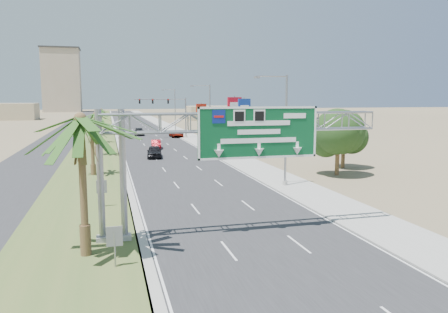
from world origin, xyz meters
TOP-DOWN VIEW (x-y plane):
  - ground at (0.00, 0.00)m, footprint 600.00×600.00m
  - road at (0.00, 110.00)m, footprint 12.00×300.00m
  - sidewalk_right at (8.50, 110.00)m, footprint 4.00×300.00m
  - median_grass at (-10.00, 110.00)m, footprint 7.00×300.00m
  - opposing_road at (-17.00, 110.00)m, footprint 8.00×300.00m
  - sign_gantry at (-1.06, 9.93)m, footprint 16.75×1.24m
  - palm_near at (-9.20, 8.00)m, footprint 5.70×5.70m
  - palm_row_b at (-9.50, 32.00)m, footprint 3.99×3.99m
  - palm_row_c at (-9.50, 48.00)m, footprint 3.99×3.99m
  - palm_row_d at (-9.50, 66.00)m, footprint 3.99×3.99m
  - palm_row_e at (-9.50, 85.00)m, footprint 3.99×3.99m
  - palm_row_f at (-9.50, 110.00)m, footprint 3.99×3.99m
  - streetlight_near at (7.30, 22.00)m, footprint 3.27×0.44m
  - streetlight_mid at (7.30, 52.00)m, footprint 3.27×0.44m
  - streetlight_far at (7.30, 88.00)m, footprint 3.27×0.44m
  - signal_mast at (5.17, 71.97)m, footprint 10.28×0.71m
  - store_building at (22.00, 66.00)m, footprint 18.00×10.00m
  - oak_near at (15.00, 26.00)m, footprint 4.50×4.50m
  - oak_far at (18.00, 30.00)m, footprint 3.50×3.50m
  - median_signback_a at (-7.80, 6.00)m, footprint 0.75×0.08m
  - median_signback_b at (-8.50, 18.00)m, footprint 0.75×0.08m
  - tower_distant at (-32.00, 250.00)m, footprint 20.00×16.00m
  - building_distant_left at (-45.00, 160.00)m, footprint 24.00×14.00m
  - building_distant_right at (30.00, 140.00)m, footprint 20.00×12.00m
  - car_left_lane at (-2.00, 44.15)m, footprint 2.36×4.91m
  - car_mid_lane at (-0.62, 54.83)m, footprint 1.74×4.25m
  - car_right_lane at (5.50, 73.76)m, footprint 2.51×5.12m
  - car_far at (-1.48, 80.08)m, footprint 2.23×5.14m
  - pole_sign_red_near at (11.16, 50.91)m, footprint 2.40×0.87m
  - pole_sign_blue at (11.89, 48.22)m, footprint 2.02×0.72m
  - pole_sign_red_far at (9.56, 68.21)m, footprint 2.16×1.07m

SIDE VIEW (x-z plane):
  - ground at x=0.00m, z-range 0.00..0.00m
  - road at x=0.00m, z-range 0.00..0.02m
  - opposing_road at x=-17.00m, z-range 0.00..0.02m
  - sidewalk_right at x=8.50m, z-range 0.00..0.10m
  - median_grass at x=-10.00m, z-range 0.00..0.12m
  - car_mid_lane at x=-0.62m, z-range 0.00..1.37m
  - car_right_lane at x=5.50m, z-range 0.00..1.40m
  - car_far at x=-1.48m, z-range 0.00..1.47m
  - car_left_lane at x=-2.00m, z-range 0.00..1.62m
  - median_signback_a at x=-7.80m, z-range 0.41..2.49m
  - median_signback_b at x=-8.50m, z-range 0.41..2.49m
  - store_building at x=22.00m, z-range 0.00..4.00m
  - building_distant_right at x=30.00m, z-range 0.00..5.00m
  - building_distant_left at x=-45.00m, z-range 0.00..6.00m
  - oak_far at x=18.00m, z-range 1.02..6.62m
  - palm_row_d at x=-9.50m, z-range 1.69..7.14m
  - oak_near at x=15.00m, z-range 1.13..7.93m
  - streetlight_near at x=7.30m, z-range -0.31..9.69m
  - streetlight_mid at x=7.30m, z-range -0.31..9.69m
  - streetlight_far at x=7.30m, z-range -0.31..9.69m
  - palm_row_f at x=-9.50m, z-range 1.83..7.58m
  - signal_mast at x=5.17m, z-range 0.85..8.85m
  - palm_row_b at x=-9.50m, z-range 1.93..7.87m
  - palm_row_e at x=-9.50m, z-range 2.02..8.16m
  - pole_sign_red_far at x=9.56m, z-range 1.97..9.02m
  - palm_row_c at x=-9.50m, z-range 2.29..9.04m
  - pole_sign_blue at x=11.89m, z-range 1.98..10.04m
  - sign_gantry at x=-1.06m, z-range 2.31..9.81m
  - pole_sign_red_near at x=11.16m, z-range 2.31..10.59m
  - palm_near at x=-9.20m, z-range 2.76..11.11m
  - tower_distant at x=-32.00m, z-range 0.00..35.00m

